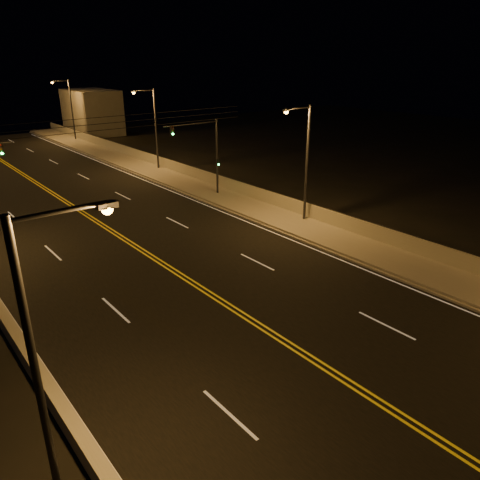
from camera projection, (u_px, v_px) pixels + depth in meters
road at (189, 280)px, 25.50m from camera, size 18.00×120.00×0.02m
sidewalk at (322, 234)px, 31.74m from camera, size 3.60×120.00×0.30m
curb at (303, 241)px, 30.68m from camera, size 0.14×120.00×0.15m
parapet_wall at (339, 220)px, 32.46m from camera, size 0.30×120.00×1.00m
jersey_barrier at (12, 331)px, 20.12m from camera, size 0.45×120.00×0.75m
distant_building_right at (92, 112)px, 71.96m from camera, size 6.00×10.00×6.60m
parapet_rail at (340, 213)px, 32.26m from camera, size 0.06×120.00×0.06m
lane_markings at (189, 281)px, 25.44m from camera, size 17.32×116.00×0.00m
streetlight_1 at (304, 157)px, 32.37m from camera, size 2.55×0.28×8.38m
streetlight_2 at (153, 124)px, 47.85m from camera, size 2.55×0.28×8.38m
streetlight_3 at (69, 106)px, 65.11m from camera, size 2.55×0.28×8.38m
streetlight_4 at (46, 352)px, 11.11m from camera, size 2.55×0.28×8.38m
traffic_signal_right at (208, 150)px, 38.78m from camera, size 5.11×0.31×6.57m
overhead_wires at (102, 124)px, 29.67m from camera, size 22.00×0.03×0.83m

